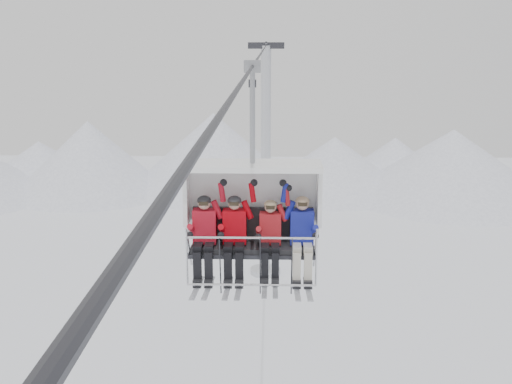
{
  "coord_description": "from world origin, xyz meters",
  "views": [
    {
      "loc": [
        0.36,
        -14.1,
        13.83
      ],
      "look_at": [
        0.0,
        0.0,
        10.38
      ],
      "focal_mm": 45.0,
      "sensor_mm": 36.0,
      "label": 1
    }
  ],
  "objects_px": {
    "skier_center_left": "(234,234)",
    "skier_far_left": "(204,234)",
    "chairlift_carrier": "(253,205)",
    "skier_center_right": "(270,236)",
    "lift_tower_right": "(266,179)",
    "skier_far_right": "(302,235)"
  },
  "relations": [
    {
      "from": "chairlift_carrier",
      "to": "skier_far_right",
      "type": "bearing_deg",
      "value": -18.18
    },
    {
      "from": "skier_far_left",
      "to": "lift_tower_right",
      "type": "bearing_deg",
      "value": 87.92
    },
    {
      "from": "lift_tower_right",
      "to": "skier_center_left",
      "type": "relative_size",
      "value": 7.85
    },
    {
      "from": "lift_tower_right",
      "to": "skier_center_right",
      "type": "xyz_separation_m",
      "value": [
        0.33,
        -24.72,
        4.42
      ]
    },
    {
      "from": "lift_tower_right",
      "to": "skier_center_left",
      "type": "distance_m",
      "value": 25.11
    },
    {
      "from": "skier_far_left",
      "to": "skier_center_left",
      "type": "distance_m",
      "value": 0.56
    },
    {
      "from": "lift_tower_right",
      "to": "skier_far_left",
      "type": "bearing_deg",
      "value": -92.08
    },
    {
      "from": "lift_tower_right",
      "to": "skier_far_right",
      "type": "xyz_separation_m",
      "value": [
        0.92,
        -24.71,
        4.46
      ]
    },
    {
      "from": "skier_far_left",
      "to": "skier_center_right",
      "type": "bearing_deg",
      "value": -0.42
    },
    {
      "from": "skier_center_left",
      "to": "skier_center_right",
      "type": "relative_size",
      "value": 1.02
    },
    {
      "from": "skier_center_left",
      "to": "skier_far_left",
      "type": "bearing_deg",
      "value": 180.0
    },
    {
      "from": "chairlift_carrier",
      "to": "lift_tower_right",
      "type": "bearing_deg",
      "value": 90.0
    },
    {
      "from": "chairlift_carrier",
      "to": "skier_center_left",
      "type": "height_order",
      "value": "chairlift_carrier"
    },
    {
      "from": "chairlift_carrier",
      "to": "skier_center_right",
      "type": "distance_m",
      "value": 0.68
    },
    {
      "from": "skier_center_right",
      "to": "skier_far_left",
      "type": "bearing_deg",
      "value": 179.58
    },
    {
      "from": "lift_tower_right",
      "to": "skier_far_right",
      "type": "bearing_deg",
      "value": -87.86
    },
    {
      "from": "skier_far_left",
      "to": "skier_center_right",
      "type": "height_order",
      "value": "skier_far_left"
    },
    {
      "from": "skier_center_right",
      "to": "skier_far_right",
      "type": "relative_size",
      "value": 0.98
    },
    {
      "from": "skier_center_right",
      "to": "chairlift_carrier",
      "type": "bearing_deg",
      "value": 136.92
    },
    {
      "from": "chairlift_carrier",
      "to": "skier_center_left",
      "type": "relative_size",
      "value": 2.32
    },
    {
      "from": "lift_tower_right",
      "to": "chairlift_carrier",
      "type": "bearing_deg",
      "value": -90.0
    },
    {
      "from": "lift_tower_right",
      "to": "skier_center_left",
      "type": "height_order",
      "value": "lift_tower_right"
    }
  ]
}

